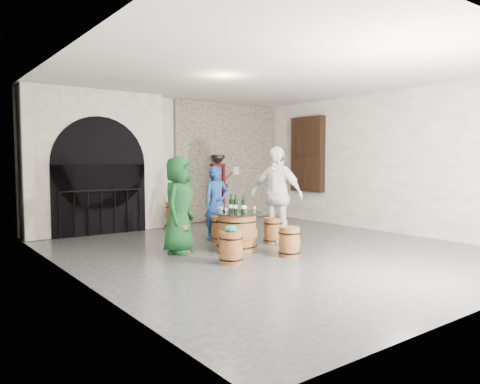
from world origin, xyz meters
TOP-DOWN VIEW (x-y plane):
  - ground at (0.00, 0.00)m, footprint 8.00×8.00m
  - wall_back at (0.00, 4.00)m, footprint 8.00×0.00m
  - wall_left at (-3.50, 0.00)m, footprint 0.00×8.00m
  - wall_right at (3.50, 0.00)m, footprint 0.00×8.00m
  - ceiling at (0.00, 0.00)m, footprint 8.00×8.00m
  - stone_facing_panel at (1.80, 3.94)m, footprint 3.20×0.12m
  - arched_opening at (-1.90, 3.74)m, footprint 3.10×0.60m
  - shuttered_window at (3.38, 2.40)m, footprint 0.23×1.10m
  - barrel_table at (-0.57, 0.23)m, footprint 0.91×0.91m
  - barrel_stool_left at (-1.48, 0.69)m, footprint 0.39×0.39m
  - barrel_stool_far at (-0.27, 1.20)m, footprint 0.39×0.39m
  - barrel_stool_right at (0.44, 0.39)m, footprint 0.39×0.39m
  - barrel_stool_near_right at (-0.14, -0.70)m, footprint 0.39×0.39m
  - barrel_stool_near_left at (-1.25, -0.54)m, footprint 0.39×0.39m
  - green_cap at (-1.24, -0.54)m, footprint 0.25×0.20m
  - person_green at (-1.50, 0.70)m, footprint 0.99×0.96m
  - person_blue at (-0.19, 1.44)m, footprint 0.59×0.42m
  - person_white at (0.53, 0.40)m, footprint 0.83×1.22m
  - wine_bottle_left at (-0.55, 0.29)m, footprint 0.08×0.08m
  - wine_bottle_center at (-0.48, 0.15)m, footprint 0.08×0.08m
  - wine_bottle_right at (-0.59, 0.37)m, footprint 0.08×0.08m
  - tasting_glass_a at (-0.84, 0.18)m, footprint 0.05×0.05m
  - tasting_glass_b at (-0.37, 0.22)m, footprint 0.05×0.05m
  - tasting_glass_c at (-0.80, 0.45)m, footprint 0.05×0.05m
  - tasting_glass_d at (-0.43, 0.54)m, footprint 0.05×0.05m
  - tasting_glass_e at (-0.26, 0.09)m, footprint 0.05×0.05m
  - tasting_glass_f at (-0.79, 0.39)m, footprint 0.05×0.05m
  - side_barrel at (-0.14, 3.31)m, footprint 0.48×0.48m
  - corking_press at (1.32, 3.64)m, footprint 0.75×0.45m
  - control_box at (2.05, 3.86)m, footprint 0.18×0.10m

SIDE VIEW (x-z plane):
  - ground at x=0.00m, z-range 0.00..0.00m
  - barrel_stool_left at x=-1.48m, z-range 0.00..0.51m
  - barrel_stool_far at x=-0.27m, z-range 0.00..0.51m
  - barrel_stool_right at x=0.44m, z-range 0.00..0.51m
  - barrel_stool_near_right at x=-0.14m, z-range 0.00..0.51m
  - barrel_stool_near_left at x=-1.25m, z-range 0.00..0.51m
  - side_barrel at x=-0.14m, z-range 0.00..0.64m
  - barrel_table at x=-0.57m, z-range 0.00..0.70m
  - green_cap at x=-1.24m, z-range 0.50..0.61m
  - tasting_glass_a at x=-0.84m, z-range 0.70..0.80m
  - tasting_glass_b at x=-0.37m, z-range 0.70..0.80m
  - tasting_glass_c at x=-0.80m, z-range 0.70..0.80m
  - tasting_glass_d at x=-0.43m, z-range 0.70..0.80m
  - tasting_glass_e at x=-0.26m, z-range 0.70..0.80m
  - tasting_glass_f at x=-0.79m, z-range 0.70..0.80m
  - person_blue at x=-0.19m, z-range 0.00..1.52m
  - wine_bottle_left at x=-0.55m, z-range 0.67..1.00m
  - wine_bottle_center at x=-0.48m, z-range 0.67..1.00m
  - wine_bottle_right at x=-0.59m, z-range 0.67..1.00m
  - person_green at x=-1.50m, z-range 0.00..1.71m
  - person_white at x=0.53m, z-range 0.00..1.92m
  - corking_press at x=1.32m, z-range 0.15..1.93m
  - control_box at x=2.05m, z-range 1.24..1.46m
  - arched_opening at x=-1.90m, z-range -0.01..3.18m
  - wall_back at x=0.00m, z-range -2.40..5.60m
  - wall_left at x=-3.50m, z-range -2.40..5.60m
  - wall_right at x=3.50m, z-range -2.40..5.60m
  - stone_facing_panel at x=1.80m, z-range 0.01..3.19m
  - shuttered_window at x=3.38m, z-range 0.80..2.80m
  - ceiling at x=0.00m, z-range 3.20..3.20m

